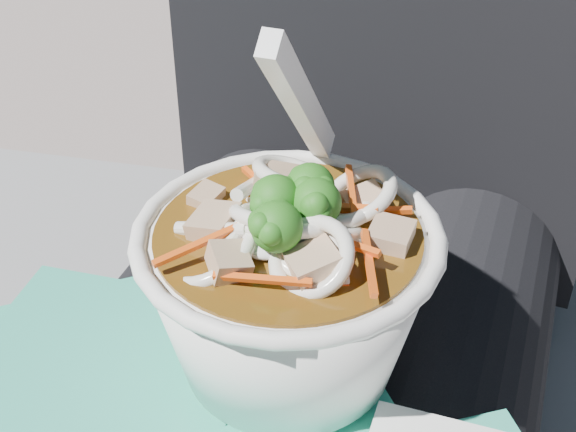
% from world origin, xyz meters
% --- Properties ---
extents(person_body, '(0.34, 0.94, 1.00)m').
position_xyz_m(person_body, '(0.00, 0.09, 0.56)').
color(person_body, black).
rests_on(person_body, ground).
extents(udon_bowl, '(0.16, 0.16, 0.20)m').
position_xyz_m(udon_bowl, '(0.01, -0.00, 0.67)').
color(udon_bowl, white).
rests_on(udon_bowl, plastic_bag).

